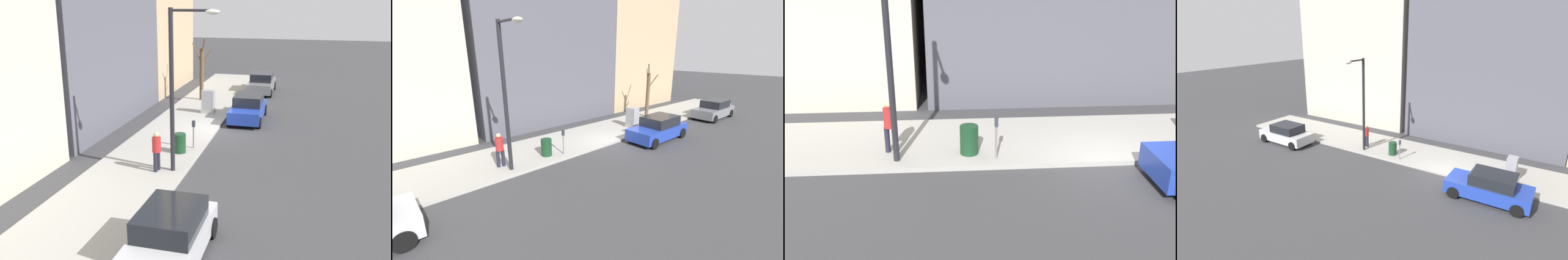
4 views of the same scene
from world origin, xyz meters
The scene contains 12 objects.
ground_plane centered at (0.00, 0.00, 0.00)m, with size 120.00×120.00×0.00m, color #38383A.
sidewalk centered at (2.00, 0.00, 0.07)m, with size 4.00×36.00×0.15m, color #9E9B93.
parked_car_grey centered at (-1.15, -10.95, 0.74)m, with size 1.94×4.21×1.52m.
parked_car_blue centered at (-1.27, -2.62, 0.74)m, with size 1.92×4.20×1.52m.
parking_meter centered at (0.45, 3.56, 0.98)m, with size 0.14×0.10×1.35m.
utility_box centered at (1.30, -3.21, 0.85)m, with size 0.83×0.61×1.43m.
streetlamp centered at (0.28, 6.51, 4.02)m, with size 1.97×0.32×6.50m.
bare_tree centered at (2.60, -6.76, 2.08)m, with size 1.58×1.59×4.35m.
trash_bin centered at (0.90, 4.34, 0.60)m, with size 0.56×0.56×0.90m, color #14381E.
pedestrian_near_meter centered at (1.17, 6.73, 1.09)m, with size 0.36×0.40×1.66m.
office_tower_left centered at (10.23, -10.61, 7.72)m, with size 9.45×9.45×15.43m, color tan.
office_block_center centered at (11.31, -0.03, 9.34)m, with size 11.63×11.63×18.68m, color #4C4C56.
Camera 2 is at (-10.11, 11.28, 5.44)m, focal length 24.00 mm.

